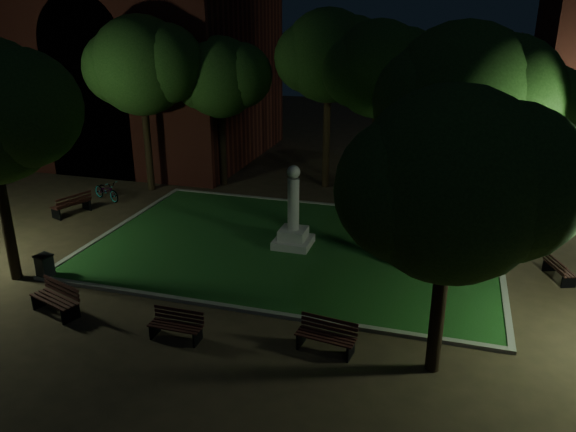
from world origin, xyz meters
The scene contains 21 objects.
ground centered at (0.00, 0.00, 0.00)m, with size 80.00×80.00×0.00m, color #3D2F1F.
lawn centered at (0.00, 2.00, 0.04)m, with size 15.00×10.00×0.08m, color #204F1D.
lawn_kerb centered at (0.00, 2.00, 0.06)m, with size 15.40×10.40×0.12m.
monument centered at (0.00, 2.00, 0.96)m, with size 1.40×1.40×3.20m.
building_main centered at (-15.86, 13.79, 7.38)m, with size 20.00×12.00×15.00m.
tree_north_wl centered at (-5.70, 8.91, 5.48)m, with size 4.88×3.98×7.48m.
tree_north_er centered at (2.20, 8.12, 6.17)m, with size 5.22×4.26×8.31m.
tree_ne centered at (9.47, 9.92, 4.46)m, with size 4.80×3.92×6.43m.
tree_se centered at (5.68, -4.45, 4.94)m, with size 5.60×4.57×7.23m.
tree_nw centered at (-8.88, 7.03, 6.13)m, with size 5.74×4.69×8.48m.
tree_far_north centered at (-0.50, 10.04, 6.53)m, with size 5.45×4.45×8.77m.
tree_extra centered at (5.75, 0.45, 6.14)m, with size 5.59×4.56×8.43m.
lamppost_nw centered at (-11.38, 9.92, 3.03)m, with size 1.18×0.28×4.31m.
bench_near_left centered at (-1.35, -5.02, 0.39)m, with size 1.52×0.54×0.83m.
bench_near_right centered at (2.78, -4.39, 0.42)m, with size 1.68×0.78×0.89m.
bench_west_near centered at (-5.48, -4.79, 0.45)m, with size 1.82×1.12×0.95m.
bench_left_side centered at (-10.49, 2.71, 0.46)m, with size 1.16×1.87×0.97m.
bench_right_side centered at (9.38, 2.00, 0.38)m, with size 0.98×1.54×0.80m.
bench_far_side centered at (3.57, 8.32, 0.45)m, with size 1.80×0.81×0.95m.
trash_bin centered at (-7.39, -2.93, 0.44)m, with size 0.60×0.60×0.86m.
bicycle centered at (-10.19, 4.92, 0.48)m, with size 0.64×1.84×0.97m, color black.
Camera 1 is at (5.51, -17.12, 8.71)m, focal length 35.00 mm.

